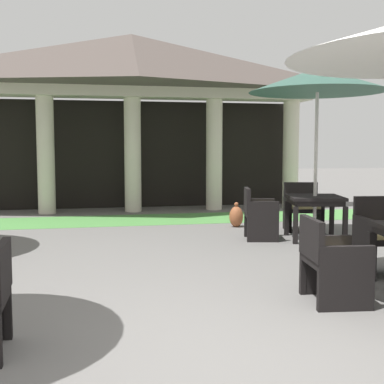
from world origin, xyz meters
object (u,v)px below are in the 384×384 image
Objects in this scene: patio_chair_near_foreground_west at (259,215)px; patio_chair_mid_left_north at (384,239)px; terracotta_urn at (236,216)px; patio_umbrella_near_foreground at (318,82)px; patio_chair_mid_left_west at (332,262)px; patio_table_near_foreground at (315,202)px; patio_chair_near_foreground_north at (303,209)px.

patio_chair_near_foreground_west is 2.55m from patio_chair_mid_left_north.
patio_umbrella_near_foreground is at bearing -59.23° from terracotta_urn.
patio_chair_mid_left_west is (-0.40, -3.33, -0.01)m from patio_chair_near_foreground_west.
patio_chair_mid_left_west reaches higher than terracotta_urn.
patio_chair_near_foreground_west reaches higher than patio_chair_mid_left_west.
patio_chair_near_foreground_west is (-0.89, 0.18, -0.21)m from patio_table_near_foreground.
patio_chair_near_foreground_west is 1.33m from terracotta_urn.
patio_chair_mid_left_north is at bearing -94.22° from patio_table_near_foreground.
patio_umbrella_near_foreground reaches higher than terracotta_urn.
patio_table_near_foreground is 1.20× the size of patio_chair_mid_left_west.
patio_umbrella_near_foreground is 4.03m from patio_chair_mid_left_west.
patio_chair_near_foreground_north is (0.19, 0.90, -0.22)m from patio_table_near_foreground.
patio_chair_mid_left_north is (-0.35, -3.16, 0.03)m from patio_chair_near_foreground_north.
patio_table_near_foreground is 1.94m from patio_umbrella_near_foreground.
patio_chair_mid_left_west is 1.43m from patio_chair_mid_left_north.
patio_chair_mid_left_north is 1.93× the size of terracotta_urn.
patio_chair_mid_left_west is 1.75× the size of terracotta_urn.
patio_chair_mid_left_west is (-1.29, -3.15, -2.15)m from patio_umbrella_near_foreground.
patio_chair_mid_left_north is (-0.17, -2.26, -0.19)m from patio_table_near_foreground.
patio_chair_near_foreground_west is at bearing 168.33° from patio_umbrella_near_foreground.
patio_chair_near_foreground_west is at bearing -89.86° from terracotta_urn.
patio_table_near_foreground is 3.41m from patio_chair_mid_left_west.
patio_chair_near_foreground_north is (0.19, 0.90, -2.16)m from patio_umbrella_near_foreground.
patio_table_near_foreground is at bearing -99.46° from patio_umbrella_near_foreground.
patio_table_near_foreground is at bearing 90.00° from patio_chair_near_foreground_north.
patio_umbrella_near_foreground is (0.00, 0.00, 1.94)m from patio_table_near_foreground.
patio_table_near_foreground is 0.93m from patio_chair_near_foreground_west.
patio_chair_near_foreground_north is 1.82× the size of terracotta_urn.
patio_chair_mid_left_west is (-1.29, -3.15, -0.22)m from patio_table_near_foreground.
patio_chair_near_foreground_west reaches higher than terracotta_urn.
patio_umbrella_near_foreground is 3.29× the size of patio_chair_near_foreground_north.
patio_chair_mid_left_north reaches higher than patio_table_near_foreground.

